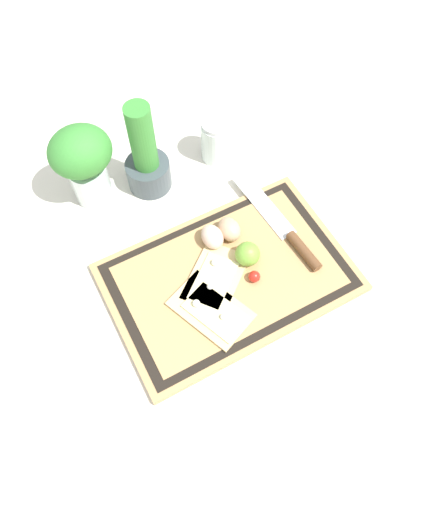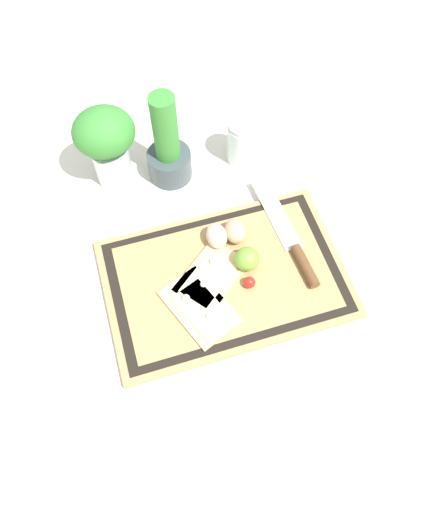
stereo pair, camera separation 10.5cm
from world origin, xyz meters
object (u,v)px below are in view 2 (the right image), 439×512
cherry_tomato_red (249,282)px  lime (247,259)px  herb_glass (106,141)px  egg_brown (235,231)px  sauce_jar (243,143)px  herb_pot (168,151)px  egg_pink (217,236)px  pizza_slice_far (211,276)px  pizza_slice_near (200,308)px  knife (295,247)px

cherry_tomato_red → lime: bearing=77.8°
herb_glass → lime: bearing=-56.4°
egg_brown → cherry_tomato_red: bearing=-93.6°
sauce_jar → herb_pot: bearing=-180.0°
cherry_tomato_red → egg_pink: bearing=105.6°
cherry_tomato_red → herb_glass: bearing=119.0°
pizza_slice_far → herb_pot: herb_pot is taller
pizza_slice_near → egg_brown: (0.12, 0.14, 0.02)m
egg_pink → lime: (0.04, -0.07, 0.00)m
pizza_slice_far → egg_pink: 0.09m
egg_pink → sauce_jar: 0.26m
knife → lime: bearing=-176.5°
cherry_tomato_red → sauce_jar: bearing=74.1°
pizza_slice_near → herb_glass: (-0.10, 0.40, 0.10)m
pizza_slice_near → sauce_jar: (0.21, 0.37, 0.03)m
lime → sauce_jar: 0.31m
egg_pink → lime: bearing=-59.4°
pizza_slice_far → herb_glass: bearing=112.3°
lime → cherry_tomato_red: (-0.01, -0.05, -0.01)m
lime → herb_pot: 0.32m
knife → herb_pot: (-0.20, 0.29, 0.06)m
egg_pink → cherry_tomato_red: (0.03, -0.12, -0.01)m
egg_brown → herb_glass: herb_glass is taller
egg_pink → pizza_slice_far: bearing=-114.6°
pizza_slice_far → knife: (0.19, 0.01, 0.00)m
knife → lime: lime is taller
knife → egg_pink: (-0.15, 0.07, 0.01)m
cherry_tomato_red → sauce_jar: sauce_jar is taller
knife → herb_pot: size_ratio=1.27×
pizza_slice_far → herb_glass: size_ratio=0.86×
pizza_slice_far → sauce_jar: bearing=61.0°
herb_pot → sauce_jar: bearing=0.0°
pizza_slice_near → egg_brown: bearing=50.1°
sauce_jar → egg_brown: bearing=-112.0°
egg_pink → cherry_tomato_red: size_ratio=2.40×
lime → sauce_jar: size_ratio=0.46×
herb_pot → egg_pink: bearing=-78.3°
pizza_slice_far → lime: size_ratio=3.38×
egg_pink → herb_glass: herb_glass is taller
pizza_slice_far → knife: size_ratio=0.59×
pizza_slice_near → herb_pot: (0.03, 0.37, 0.06)m
lime → pizza_slice_near: bearing=-150.7°
egg_pink → lime: lime is taller
egg_brown → pizza_slice_far: bearing=-134.2°
sauce_jar → cherry_tomato_red: bearing=-105.9°
egg_brown → lime: bearing=-88.1°
knife → pizza_slice_near: bearing=-162.1°
pizza_slice_near → pizza_slice_far: 0.07m
pizza_slice_far → lime: 0.08m
knife → egg_pink: egg_pink is taller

